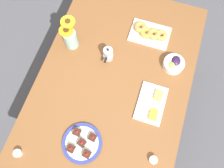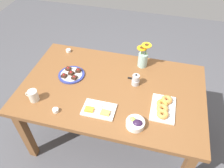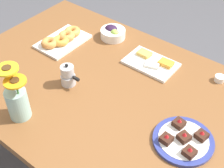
{
  "view_description": "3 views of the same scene",
  "coord_description": "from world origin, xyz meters",
  "px_view_note": "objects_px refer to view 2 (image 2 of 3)",
  "views": [
    {
      "loc": [
        0.44,
        0.14,
        2.1
      ],
      "look_at": [
        0.0,
        0.0,
        0.78
      ],
      "focal_mm": 35.0,
      "sensor_mm": 36.0,
      "label": 1
    },
    {
      "loc": [
        -0.33,
        1.31,
        2.1
      ],
      "look_at": [
        0.0,
        0.0,
        0.78
      ],
      "focal_mm": 35.0,
      "sensor_mm": 36.0,
      "label": 2
    },
    {
      "loc": [
        0.65,
        -0.83,
        1.74
      ],
      "look_at": [
        0.0,
        0.0,
        0.78
      ],
      "focal_mm": 50.0,
      "sensor_mm": 36.0,
      "label": 3
    }
  ],
  "objects_px": {
    "dessert_plate": "(71,74)",
    "moka_pot": "(136,80)",
    "dining_table": "(112,94)",
    "croissant_platter": "(163,107)",
    "jam_cup_berry": "(68,50)",
    "coffee_mug": "(33,95)",
    "jam_cup_honey": "(55,110)",
    "flower_vase": "(143,58)",
    "cheese_platter": "(99,110)",
    "grape_bowl": "(135,123)"
  },
  "relations": [
    {
      "from": "dessert_plate",
      "to": "moka_pot",
      "type": "distance_m",
      "value": 0.6
    },
    {
      "from": "dessert_plate",
      "to": "moka_pot",
      "type": "xyz_separation_m",
      "value": [
        -0.59,
        -0.03,
        0.04
      ]
    },
    {
      "from": "dining_table",
      "to": "croissant_platter",
      "type": "height_order",
      "value": "croissant_platter"
    },
    {
      "from": "jam_cup_berry",
      "to": "dessert_plate",
      "type": "xyz_separation_m",
      "value": [
        -0.17,
        0.34,
        -0.0
      ]
    },
    {
      "from": "dining_table",
      "to": "coffee_mug",
      "type": "xyz_separation_m",
      "value": [
        0.59,
        0.3,
        0.14
      ]
    },
    {
      "from": "jam_cup_honey",
      "to": "dessert_plate",
      "type": "relative_size",
      "value": 0.2
    },
    {
      "from": "jam_cup_honey",
      "to": "flower_vase",
      "type": "height_order",
      "value": "flower_vase"
    },
    {
      "from": "jam_cup_honey",
      "to": "flower_vase",
      "type": "relative_size",
      "value": 0.19
    },
    {
      "from": "cheese_platter",
      "to": "flower_vase",
      "type": "distance_m",
      "value": 0.69
    },
    {
      "from": "cheese_platter",
      "to": "jam_cup_honey",
      "type": "distance_m",
      "value": 0.34
    },
    {
      "from": "croissant_platter",
      "to": "jam_cup_berry",
      "type": "relative_size",
      "value": 5.88
    },
    {
      "from": "coffee_mug",
      "to": "grape_bowl",
      "type": "xyz_separation_m",
      "value": [
        -0.86,
        0.05,
        -0.02
      ]
    },
    {
      "from": "coffee_mug",
      "to": "moka_pot",
      "type": "distance_m",
      "value": 0.87
    },
    {
      "from": "coffee_mug",
      "to": "croissant_platter",
      "type": "distance_m",
      "value": 1.06
    },
    {
      "from": "cheese_platter",
      "to": "croissant_platter",
      "type": "height_order",
      "value": "croissant_platter"
    },
    {
      "from": "grape_bowl",
      "to": "coffee_mug",
      "type": "bearing_deg",
      "value": -3.19
    },
    {
      "from": "coffee_mug",
      "to": "dessert_plate",
      "type": "height_order",
      "value": "coffee_mug"
    },
    {
      "from": "dining_table",
      "to": "moka_pot",
      "type": "distance_m",
      "value": 0.25
    },
    {
      "from": "croissant_platter",
      "to": "jam_cup_honey",
      "type": "bearing_deg",
      "value": 15.99
    },
    {
      "from": "dining_table",
      "to": "jam_cup_honey",
      "type": "xyz_separation_m",
      "value": [
        0.36,
        0.37,
        0.1
      ]
    },
    {
      "from": "cheese_platter",
      "to": "flower_vase",
      "type": "bearing_deg",
      "value": -111.27
    },
    {
      "from": "dessert_plate",
      "to": "cheese_platter",
      "type": "bearing_deg",
      "value": 137.34
    },
    {
      "from": "jam_cup_honey",
      "to": "moka_pot",
      "type": "bearing_deg",
      "value": -140.22
    },
    {
      "from": "dessert_plate",
      "to": "croissant_platter",
      "type": "bearing_deg",
      "value": 167.19
    },
    {
      "from": "cheese_platter",
      "to": "dessert_plate",
      "type": "xyz_separation_m",
      "value": [
        0.36,
        -0.34,
        0.0
      ]
    },
    {
      "from": "jam_cup_honey",
      "to": "dessert_plate",
      "type": "xyz_separation_m",
      "value": [
        0.04,
        -0.43,
        -0.0
      ]
    },
    {
      "from": "coffee_mug",
      "to": "jam_cup_berry",
      "type": "relative_size",
      "value": 2.35
    },
    {
      "from": "jam_cup_honey",
      "to": "jam_cup_berry",
      "type": "distance_m",
      "value": 0.8
    },
    {
      "from": "dessert_plate",
      "to": "moka_pot",
      "type": "height_order",
      "value": "moka_pot"
    },
    {
      "from": "cheese_platter",
      "to": "jam_cup_berry",
      "type": "height_order",
      "value": "cheese_platter"
    },
    {
      "from": "coffee_mug",
      "to": "flower_vase",
      "type": "distance_m",
      "value": 1.04
    },
    {
      "from": "croissant_platter",
      "to": "flower_vase",
      "type": "distance_m",
      "value": 0.56
    },
    {
      "from": "coffee_mug",
      "to": "croissant_platter",
      "type": "height_order",
      "value": "coffee_mug"
    },
    {
      "from": "moka_pot",
      "to": "flower_vase",
      "type": "bearing_deg",
      "value": -94.11
    },
    {
      "from": "croissant_platter",
      "to": "flower_vase",
      "type": "xyz_separation_m",
      "value": [
        0.24,
        -0.5,
        0.07
      ]
    },
    {
      "from": "flower_vase",
      "to": "moka_pot",
      "type": "distance_m",
      "value": 0.28
    },
    {
      "from": "dining_table",
      "to": "cheese_platter",
      "type": "bearing_deg",
      "value": 82.06
    },
    {
      "from": "jam_cup_berry",
      "to": "dessert_plate",
      "type": "relative_size",
      "value": 0.2
    },
    {
      "from": "moka_pot",
      "to": "dining_table",
      "type": "bearing_deg",
      "value": 25.29
    },
    {
      "from": "jam_cup_berry",
      "to": "moka_pot",
      "type": "bearing_deg",
      "value": 158.13
    },
    {
      "from": "dessert_plate",
      "to": "flower_vase",
      "type": "height_order",
      "value": "flower_vase"
    },
    {
      "from": "coffee_mug",
      "to": "grape_bowl",
      "type": "height_order",
      "value": "coffee_mug"
    },
    {
      "from": "coffee_mug",
      "to": "jam_cup_honey",
      "type": "xyz_separation_m",
      "value": [
        -0.22,
        0.07,
        -0.04
      ]
    },
    {
      "from": "cheese_platter",
      "to": "flower_vase",
      "type": "height_order",
      "value": "flower_vase"
    },
    {
      "from": "grape_bowl",
      "to": "cheese_platter",
      "type": "height_order",
      "value": "grape_bowl"
    },
    {
      "from": "coffee_mug",
      "to": "flower_vase",
      "type": "xyz_separation_m",
      "value": [
        -0.8,
        -0.66,
        0.04
      ]
    },
    {
      "from": "dessert_plate",
      "to": "moka_pot",
      "type": "relative_size",
      "value": 2.04
    },
    {
      "from": "dining_table",
      "to": "croissant_platter",
      "type": "relative_size",
      "value": 5.67
    },
    {
      "from": "cheese_platter",
      "to": "dessert_plate",
      "type": "distance_m",
      "value": 0.5
    },
    {
      "from": "dining_table",
      "to": "grape_bowl",
      "type": "bearing_deg",
      "value": 127.59
    }
  ]
}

